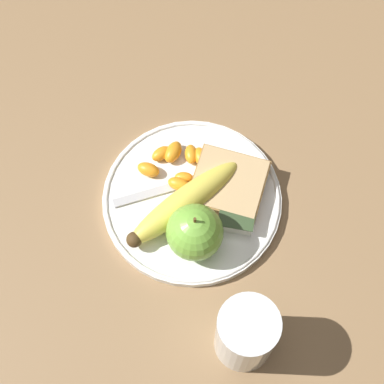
# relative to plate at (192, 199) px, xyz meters

# --- Properties ---
(ground_plane) EXTENTS (3.00, 3.00, 0.00)m
(ground_plane) POSITION_rel_plate_xyz_m (0.00, 0.00, -0.01)
(ground_plane) COLOR olive
(plate) EXTENTS (0.25, 0.25, 0.01)m
(plate) POSITION_rel_plate_xyz_m (0.00, 0.00, 0.00)
(plate) COLOR white
(plate) RESTS_ON ground_plane
(juice_glass) EXTENTS (0.07, 0.07, 0.11)m
(juice_glass) POSITION_rel_plate_xyz_m (-0.10, 0.18, 0.04)
(juice_glass) COLOR silver
(juice_glass) RESTS_ON ground_plane
(apple) EXTENTS (0.07, 0.07, 0.08)m
(apple) POSITION_rel_plate_xyz_m (-0.02, 0.06, 0.04)
(apple) COLOR #72B23D
(apple) RESTS_ON plate
(banana) EXTENTS (0.15, 0.16, 0.04)m
(banana) POSITION_rel_plate_xyz_m (0.01, 0.02, 0.02)
(banana) COLOR #E0CC4C
(banana) RESTS_ON plate
(bread_slice) EXTENTS (0.11, 0.10, 0.02)m
(bread_slice) POSITION_rel_plate_xyz_m (-0.05, -0.03, 0.02)
(bread_slice) COLOR olive
(bread_slice) RESTS_ON plate
(fork) EXTENTS (0.17, 0.10, 0.00)m
(fork) POSITION_rel_plate_xyz_m (0.01, -0.02, 0.01)
(fork) COLOR #B2B2B7
(fork) RESTS_ON plate
(jam_packet) EXTENTS (0.05, 0.04, 0.02)m
(jam_packet) POSITION_rel_plate_xyz_m (-0.07, 0.02, 0.01)
(jam_packet) COLOR white
(jam_packet) RESTS_ON plate
(orange_segment_0) EXTENTS (0.02, 0.03, 0.02)m
(orange_segment_0) POSITION_rel_plate_xyz_m (0.01, -0.06, 0.01)
(orange_segment_0) COLOR orange
(orange_segment_0) RESTS_ON plate
(orange_segment_1) EXTENTS (0.03, 0.02, 0.02)m
(orange_segment_1) POSITION_rel_plate_xyz_m (0.02, -0.01, 0.01)
(orange_segment_1) COLOR orange
(orange_segment_1) RESTS_ON plate
(orange_segment_2) EXTENTS (0.03, 0.02, 0.01)m
(orange_segment_2) POSITION_rel_plate_xyz_m (0.02, -0.03, 0.01)
(orange_segment_2) COLOR orange
(orange_segment_2) RESTS_ON plate
(orange_segment_3) EXTENTS (0.03, 0.03, 0.02)m
(orange_segment_3) POSITION_rel_plate_xyz_m (-0.00, -0.06, 0.01)
(orange_segment_3) COLOR orange
(orange_segment_3) RESTS_ON plate
(orange_segment_4) EXTENTS (0.03, 0.03, 0.02)m
(orange_segment_4) POSITION_rel_plate_xyz_m (0.05, -0.06, 0.01)
(orange_segment_4) COLOR orange
(orange_segment_4) RESTS_ON plate
(orange_segment_5) EXTENTS (0.03, 0.04, 0.02)m
(orange_segment_5) POSITION_rel_plate_xyz_m (0.04, -0.06, 0.01)
(orange_segment_5) COLOR orange
(orange_segment_5) RESTS_ON plate
(orange_segment_6) EXTENTS (0.03, 0.02, 0.02)m
(orange_segment_6) POSITION_rel_plate_xyz_m (0.07, -0.03, 0.01)
(orange_segment_6) COLOR orange
(orange_segment_6) RESTS_ON plate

